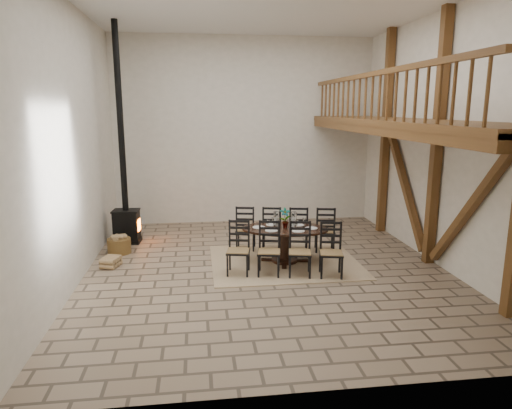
{
  "coord_description": "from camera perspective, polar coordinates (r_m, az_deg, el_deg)",
  "views": [
    {
      "loc": [
        -1.31,
        -8.46,
        3.14
      ],
      "look_at": [
        -0.16,
        0.4,
        1.23
      ],
      "focal_mm": 32.0,
      "sensor_mm": 36.0,
      "label": 1
    }
  ],
  "objects": [
    {
      "name": "wood_stove",
      "position": [
        11.02,
        -16.07,
        1.11
      ],
      "size": [
        0.65,
        0.51,
        5.0
      ],
      "rotation": [
        0.0,
        0.0,
        -0.07
      ],
      "color": "black",
      "rests_on": "ground"
    },
    {
      "name": "dining_table",
      "position": [
        9.43,
        3.6,
        -5.06
      ],
      "size": [
        2.53,
        2.36,
        1.14
      ],
      "rotation": [
        0.0,
        0.0,
        -0.2
      ],
      "color": "black",
      "rests_on": "ground"
    },
    {
      "name": "log_stack",
      "position": [
        9.66,
        -17.68,
        -6.86
      ],
      "size": [
        0.41,
        0.49,
        0.21
      ],
      "rotation": [
        0.0,
        0.0,
        -0.31
      ],
      "color": "tan",
      "rests_on": "ground"
    },
    {
      "name": "log_basket",
      "position": [
        10.48,
        -16.73,
        -4.88
      ],
      "size": [
        0.51,
        0.51,
        0.42
      ],
      "rotation": [
        0.0,
        0.0,
        0.05
      ],
      "color": "brown",
      "rests_on": "ground"
    },
    {
      "name": "rug",
      "position": [
        9.54,
        3.57,
        -7.13
      ],
      "size": [
        3.0,
        2.5,
        0.02
      ],
      "primitive_type": "cube",
      "color": "tan",
      "rests_on": "ground"
    },
    {
      "name": "ground",
      "position": [
        9.12,
        1.32,
        -8.09
      ],
      "size": [
        8.0,
        8.0,
        0.0
      ],
      "primitive_type": "plane",
      "color": "#8D765E",
      "rests_on": "ground"
    },
    {
      "name": "room_shell",
      "position": [
        8.82,
        9.22,
        11.09
      ],
      "size": [
        7.02,
        8.02,
        5.01
      ],
      "color": "silver",
      "rests_on": "ground"
    }
  ]
}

